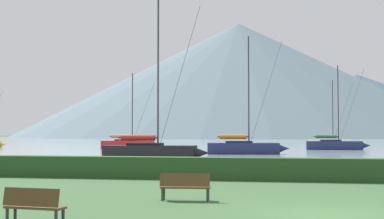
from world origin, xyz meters
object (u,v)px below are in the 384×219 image
at_px(park_bench_near_path, 33,205).
at_px(park_bench_under_tree, 185,185).
at_px(sailboat_slip_10, 152,151).
at_px(sailboat_slip_5, 129,144).
at_px(sailboat_slip_0, 244,147).
at_px(sailboat_slip_6, 330,142).
at_px(sailboat_slip_8, 335,144).

relative_size(park_bench_near_path, park_bench_under_tree, 0.92).
bearing_deg(sailboat_slip_10, sailboat_slip_5, 108.60).
distance_m(park_bench_near_path, park_bench_under_tree, 6.29).
xyz_separation_m(sailboat_slip_0, sailboat_slip_6, (11.19, 36.09, -0.06)).
relative_size(sailboat_slip_0, park_bench_near_path, 8.11).
relative_size(sailboat_slip_6, sailboat_slip_8, 0.97).
xyz_separation_m(park_bench_near_path, park_bench_under_tree, (2.70, 5.68, 0.00)).
height_order(sailboat_slip_8, park_bench_near_path, sailboat_slip_8).
bearing_deg(sailboat_slip_6, park_bench_under_tree, -92.42).
distance_m(sailboat_slip_0, sailboat_slip_8, 21.15).
bearing_deg(park_bench_under_tree, sailboat_slip_0, 87.99).
xyz_separation_m(sailboat_slip_0, sailboat_slip_10, (-6.59, -14.48, 0.01)).
bearing_deg(park_bench_under_tree, park_bench_near_path, -120.21).
xyz_separation_m(sailboat_slip_0, park_bench_under_tree, (2.05, -42.25, -0.23)).
height_order(sailboat_slip_0, park_bench_under_tree, sailboat_slip_0).
relative_size(sailboat_slip_5, sailboat_slip_8, 0.95).
bearing_deg(park_bench_near_path, sailboat_slip_10, 106.89).
distance_m(sailboat_slip_8, sailboat_slip_10, 37.00).
bearing_deg(sailboat_slip_5, park_bench_near_path, -83.50).
xyz_separation_m(sailboat_slip_6, park_bench_under_tree, (-9.15, -78.33, -0.17)).
xyz_separation_m(sailboat_slip_8, park_bench_near_path, (-11.49, -66.09, -0.20)).
distance_m(sailboat_slip_0, sailboat_slip_5, 25.47).
height_order(sailboat_slip_5, park_bench_near_path, sailboat_slip_5).
relative_size(sailboat_slip_0, sailboat_slip_10, 0.93).
distance_m(sailboat_slip_5, park_bench_near_path, 67.72).
bearing_deg(sailboat_slip_5, park_bench_under_tree, -79.76).
bearing_deg(sailboat_slip_10, sailboat_slip_8, 59.77).
height_order(sailboat_slip_0, sailboat_slip_8, sailboat_slip_0).
bearing_deg(sailboat_slip_6, sailboat_slip_5, -143.63).
height_order(sailboat_slip_5, sailboat_slip_8, sailboat_slip_8).
bearing_deg(sailboat_slip_10, sailboat_slip_0, 63.39).
height_order(sailboat_slip_0, park_bench_near_path, sailboat_slip_0).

